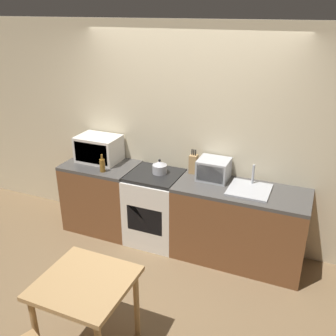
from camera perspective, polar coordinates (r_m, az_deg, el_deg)
name	(u,v)px	position (r m, az deg, el deg)	size (l,w,h in m)	color
ground_plane	(145,287)	(4.14, -3.51, -17.69)	(16.00, 16.00, 0.00)	brown
wall_back	(188,136)	(4.47, 3.03, 4.87)	(10.00, 0.06, 2.60)	beige
counter_left_run	(103,196)	(4.96, -9.94, -4.20)	(0.90, 0.62, 0.90)	brown
counter_right_run	(239,225)	(4.35, 10.74, -8.51)	(1.45, 0.62, 0.90)	brown
stove_range	(155,207)	(4.62, -1.94, -6.01)	(0.62, 0.62, 0.90)	silver
kettle	(160,167)	(4.41, -1.28, 0.12)	(0.17, 0.17, 0.18)	#B7B7BC
microwave	(99,149)	(4.82, -10.50, 2.92)	(0.53, 0.38, 0.33)	silver
bottle	(102,165)	(4.51, -9.97, 0.44)	(0.07, 0.07, 0.22)	olive
knife_block	(193,164)	(4.41, 3.90, 0.65)	(0.09, 0.10, 0.29)	tan
toaster_oven	(214,169)	(4.27, 6.96, -0.20)	(0.35, 0.30, 0.24)	#ADAFB5
sink_basin	(249,189)	(4.12, 12.31, -3.15)	(0.44, 0.43, 0.24)	#ADAFB5
dining_table	(86,292)	(3.21, -12.44, -18.00)	(0.71, 0.70, 0.74)	tan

